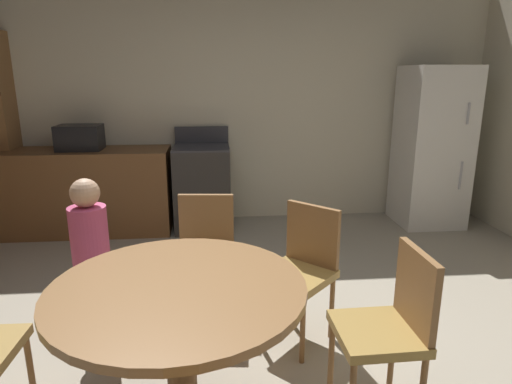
# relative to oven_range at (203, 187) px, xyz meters

# --- Properties ---
(ground_plane) EXTENTS (14.00, 14.00, 0.00)m
(ground_plane) POSITION_rel_oven_range_xyz_m (0.35, -2.56, -0.47)
(ground_plane) COLOR #A89E89
(wall_back) EXTENTS (6.14, 0.12, 2.70)m
(wall_back) POSITION_rel_oven_range_xyz_m (0.35, 0.40, 0.88)
(wall_back) COLOR beige
(wall_back) RESTS_ON ground
(kitchen_counter) EXTENTS (2.07, 0.60, 0.90)m
(kitchen_counter) POSITION_rel_oven_range_xyz_m (-1.38, -0.00, -0.02)
(kitchen_counter) COLOR brown
(kitchen_counter) RESTS_ON ground
(oven_range) EXTENTS (0.60, 0.60, 1.10)m
(oven_range) POSITION_rel_oven_range_xyz_m (0.00, 0.00, 0.00)
(oven_range) COLOR #2D2B28
(oven_range) RESTS_ON ground
(refrigerator) EXTENTS (0.68, 0.68, 1.76)m
(refrigerator) POSITION_rel_oven_range_xyz_m (2.56, -0.05, 0.41)
(refrigerator) COLOR white
(refrigerator) RESTS_ON ground
(microwave) EXTENTS (0.44, 0.32, 0.26)m
(microwave) POSITION_rel_oven_range_xyz_m (-1.25, -0.00, 0.56)
(microwave) COLOR black
(microwave) RESTS_ON kitchen_counter
(dining_table) EXTENTS (1.16, 1.16, 0.76)m
(dining_table) POSITION_rel_oven_range_xyz_m (-0.03, -2.91, 0.13)
(dining_table) COLOR olive
(dining_table) RESTS_ON ground
(chair_east) EXTENTS (0.41, 0.41, 0.87)m
(chair_east) POSITION_rel_oven_range_xyz_m (0.99, -2.89, 0.03)
(chair_east) COLOR olive
(chair_east) RESTS_ON ground
(chair_north) EXTENTS (0.44, 0.44, 0.87)m
(chair_north) POSITION_rel_oven_range_xyz_m (0.07, -1.90, 0.03)
(chair_north) COLOR olive
(chair_north) RESTS_ON ground
(chair_northeast) EXTENTS (0.57, 0.57, 0.87)m
(chair_northeast) POSITION_rel_oven_range_xyz_m (0.69, -2.19, 0.03)
(chair_northeast) COLOR olive
(chair_northeast) RESTS_ON ground
(person_child) EXTENTS (0.31, 0.31, 1.09)m
(person_child) POSITION_rel_oven_range_xyz_m (-0.61, -2.19, 0.11)
(person_child) COLOR #3D4C84
(person_child) RESTS_ON ground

